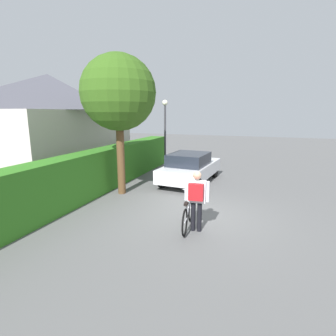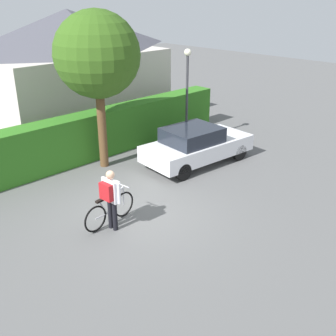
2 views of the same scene
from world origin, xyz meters
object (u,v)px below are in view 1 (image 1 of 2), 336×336
at_px(parked_car_near, 190,167).
at_px(tree_kerbside, 118,93).
at_px(street_lamp, 165,126).
at_px(person_rider, 197,195).
at_px(bicycle, 188,214).

xyz_separation_m(parked_car_near, tree_kerbside, (-2.55, 2.18, 3.21)).
distance_m(parked_car_near, street_lamp, 2.82).
bearing_deg(parked_car_near, street_lamp, 52.61).
distance_m(person_rider, street_lamp, 7.23).
xyz_separation_m(parked_car_near, person_rider, (-4.99, -1.49, 0.31)).
distance_m(street_lamp, tree_kerbside, 4.14).
bearing_deg(bicycle, person_rider, -118.73).
bearing_deg(person_rider, street_lamp, 26.97).
distance_m(bicycle, person_rider, 0.70).
relative_size(person_rider, street_lamp, 0.44).
relative_size(person_rider, tree_kerbside, 0.31).
xyz_separation_m(person_rider, street_lamp, (6.30, 3.21, 1.49)).
xyz_separation_m(person_rider, tree_kerbside, (2.44, 3.67, 2.89)).
bearing_deg(person_rider, parked_car_near, 16.60).
distance_m(parked_car_near, person_rider, 5.21).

